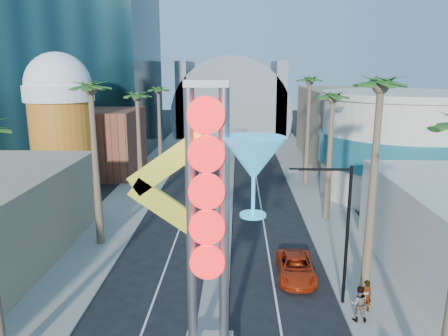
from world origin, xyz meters
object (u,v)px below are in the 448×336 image
at_px(red_pickup, 296,267).
at_px(pedestrian_a, 366,296).
at_px(neon_sign, 227,208).
at_px(pedestrian_b, 359,303).

bearing_deg(red_pickup, pedestrian_a, -50.25).
xyz_separation_m(neon_sign, pedestrian_b, (6.74, 3.27, -6.20)).
height_order(neon_sign, red_pickup, neon_sign).
distance_m(neon_sign, pedestrian_b, 9.72).
distance_m(pedestrian_a, pedestrian_b, 1.08).
height_order(red_pickup, pedestrian_a, pedestrian_a).
relative_size(red_pickup, pedestrian_a, 2.70).
bearing_deg(red_pickup, pedestrian_b, -60.92).
bearing_deg(pedestrian_a, neon_sign, 23.94).
relative_size(pedestrian_a, pedestrian_b, 0.95).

